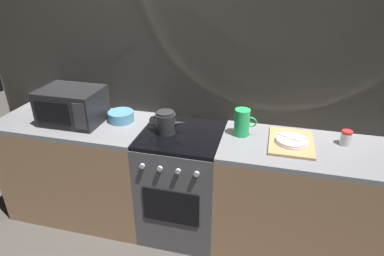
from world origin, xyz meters
name	(u,v)px	position (x,y,z in m)	size (l,w,h in m)	color
ground_plane	(183,226)	(0.00, 0.00, 0.00)	(8.00, 8.00, 0.00)	#47423D
back_wall	(192,80)	(0.00, 0.32, 1.20)	(3.60, 0.05, 2.40)	#A39989
counter_left	(82,167)	(-0.90, 0.00, 0.45)	(1.20, 0.60, 0.90)	#997251
stove_unit	(182,183)	(0.00, 0.00, 0.45)	(0.60, 0.63, 0.90)	#4C4C51
counter_right	(299,201)	(0.90, 0.00, 0.45)	(1.20, 0.60, 0.90)	#997251
microwave	(72,106)	(-0.87, -0.02, 1.04)	(0.46, 0.35, 0.27)	black
kettle	(166,122)	(-0.11, -0.02, 0.98)	(0.28, 0.15, 0.17)	#262628
mixing_bowl	(121,116)	(-0.52, 0.08, 0.94)	(0.20, 0.20, 0.08)	teal
pitcher	(242,122)	(0.43, 0.08, 1.00)	(0.16, 0.11, 0.20)	green
dish_pile	(291,142)	(0.78, 0.02, 0.92)	(0.30, 0.40, 0.06)	tan
spice_jar	(346,138)	(1.14, 0.11, 0.95)	(0.08, 0.08, 0.10)	silver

